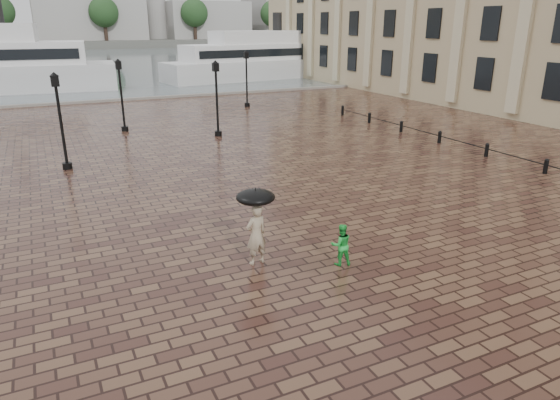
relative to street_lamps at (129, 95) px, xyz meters
name	(u,v)px	position (x,y,z in m)	size (l,w,h in m)	color
ground	(266,218)	(1.60, -17.60, -2.33)	(300.00, 300.00, 0.00)	#341D17
harbour_water	(71,60)	(1.60, 74.40, -2.33)	(240.00, 240.00, 0.00)	#4B565B
quay_edge	(122,101)	(1.60, 14.40, -2.33)	(80.00, 0.60, 0.30)	slate
far_shore	(54,43)	(1.60, 142.40, -1.33)	(300.00, 60.00, 2.00)	#4C4C47
distant_skyline	(212,14)	(49.74, 132.40, 7.13)	(102.50, 22.00, 33.00)	#9C9994
far_trees	(53,12)	(1.60, 120.40, 7.09)	(188.00, 8.00, 13.50)	#2D2119
bollard_row	(440,136)	(15.60, -11.10, -1.93)	(0.22, 21.22, 0.73)	black
street_lamps	(129,95)	(0.00, 0.00, 0.00)	(21.44, 14.44, 4.40)	black
adult_pedestrian	(256,235)	(-0.12, -20.74, -1.42)	(0.66, 0.43, 1.81)	tan
child_pedestrian	(341,245)	(2.04, -21.87, -1.70)	(0.61, 0.47, 1.25)	green
ferry_far	(258,59)	(20.33, 26.59, 0.04)	(24.56, 8.91, 7.87)	silver
umbrella	(256,197)	(-0.12, -20.74, -0.28)	(1.10, 1.10, 1.17)	black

